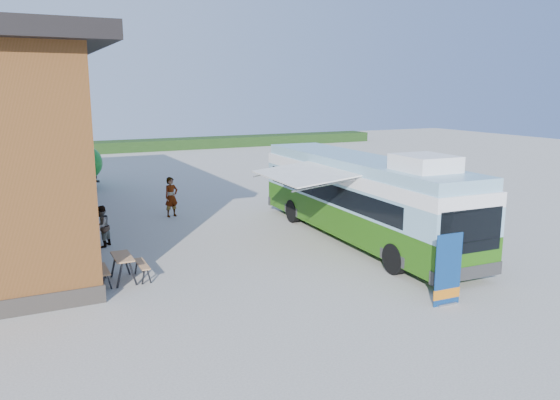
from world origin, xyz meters
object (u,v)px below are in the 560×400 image
picnic_table (123,262)px  person_b (101,226)px  person_a (171,197)px  slurry_tanker (64,161)px  banner (448,276)px  bus (360,195)px

picnic_table → person_b: size_ratio=0.91×
person_a → slurry_tanker: 12.04m
picnic_table → slurry_tanker: bearing=90.0°
banner → slurry_tanker: size_ratio=0.31×
person_b → banner: bearing=75.3°
picnic_table → person_b: bearing=90.3°
picnic_table → person_b: 4.18m
slurry_tanker → picnic_table: bearing=-114.5°
banner → person_a: bearing=108.2°
person_a → slurry_tanker: size_ratio=0.29×
bus → slurry_tanker: (-9.12, 18.62, -0.31)m
person_b → slurry_tanker: size_ratio=0.24×
picnic_table → person_a: (3.67, 7.93, 0.32)m
banner → slurry_tanker: (-7.48, 25.22, 0.65)m
banner → picnic_table: bearing=144.9°
person_b → slurry_tanker: (0.09, 15.23, 0.69)m
banner → slurry_tanker: 26.32m
person_a → bus: bearing=-69.2°
picnic_table → slurry_tanker: 19.43m
picnic_table → slurry_tanker: size_ratio=0.22×
bus → person_a: (-5.53, 7.14, -0.86)m
banner → person_b: banner is taller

